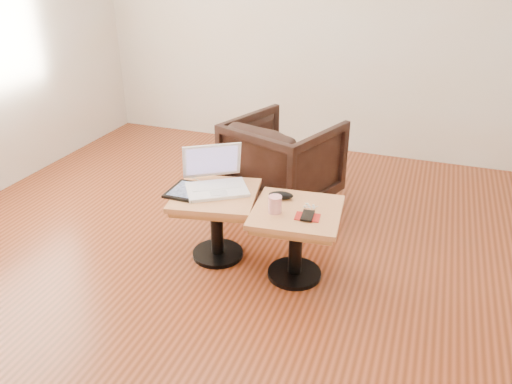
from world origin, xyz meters
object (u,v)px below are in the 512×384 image
(armchair, at_px, (283,162))
(side_table_right, at_px, (296,227))
(striped_cup, at_px, (275,204))
(side_table_left, at_px, (216,209))
(laptop, at_px, (215,180))

(armchair, bearing_deg, side_table_right, 131.85)
(striped_cup, xyz_separation_m, armchair, (-0.26, 0.99, -0.17))
(side_table_left, distance_m, armchair, 0.90)
(laptop, distance_m, striped_cup, 0.48)
(side_table_left, xyz_separation_m, side_table_right, (0.53, -0.04, 0.00))
(striped_cup, bearing_deg, laptop, 158.11)
(striped_cup, distance_m, armchair, 1.04)
(striped_cup, bearing_deg, armchair, 104.53)
(side_table_left, bearing_deg, side_table_right, -15.60)
(laptop, bearing_deg, side_table_left, -99.41)
(striped_cup, height_order, armchair, armchair)
(side_table_left, height_order, striped_cup, striped_cup)
(side_table_left, distance_m, laptop, 0.18)
(side_table_right, distance_m, laptop, 0.59)
(side_table_left, xyz_separation_m, armchair, (0.16, 0.88, -0.01))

